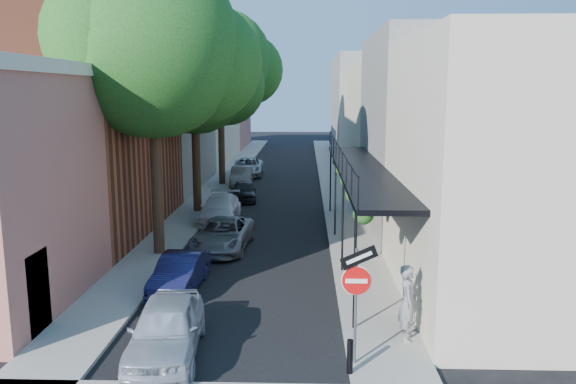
# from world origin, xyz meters

# --- Properties ---
(road_surface) EXTENTS (6.00, 64.00, 0.01)m
(road_surface) POSITION_xyz_m (0.00, 30.00, 0.01)
(road_surface) COLOR black
(road_surface) RESTS_ON ground
(sidewalk_left) EXTENTS (2.00, 64.00, 0.12)m
(sidewalk_left) POSITION_xyz_m (-4.00, 30.00, 0.06)
(sidewalk_left) COLOR gray
(sidewalk_left) RESTS_ON ground
(sidewalk_right) EXTENTS (2.00, 64.00, 0.12)m
(sidewalk_right) POSITION_xyz_m (4.00, 30.00, 0.06)
(sidewalk_right) COLOR gray
(sidewalk_right) RESTS_ON ground
(buildings_left) EXTENTS (10.10, 59.10, 12.00)m
(buildings_left) POSITION_xyz_m (-9.30, 28.76, 4.94)
(buildings_left) COLOR #B2645B
(buildings_left) RESTS_ON ground
(buildings_right) EXTENTS (9.80, 55.00, 10.00)m
(buildings_right) POSITION_xyz_m (8.99, 29.49, 4.42)
(buildings_right) COLOR beige
(buildings_right) RESTS_ON ground
(sign_post) EXTENTS (0.89, 0.17, 2.99)m
(sign_post) POSITION_xyz_m (3.16, 0.97, 2.04)
(sign_post) COLOR #595B60
(sign_post) RESTS_ON ground
(bollard) EXTENTS (0.14, 0.14, 0.80)m
(bollard) POSITION_xyz_m (3.00, 0.50, 0.52)
(bollard) COLOR black
(bollard) RESTS_ON sidewalk_right
(oak_near) EXTENTS (7.48, 6.80, 11.42)m
(oak_near) POSITION_xyz_m (-3.37, 10.26, 7.88)
(oak_near) COLOR #372616
(oak_near) RESTS_ON ground
(oak_mid) EXTENTS (6.60, 6.00, 10.20)m
(oak_mid) POSITION_xyz_m (-3.42, 18.23, 7.06)
(oak_mid) COLOR #372616
(oak_mid) RESTS_ON ground
(oak_far) EXTENTS (7.70, 7.00, 11.90)m
(oak_far) POSITION_xyz_m (-3.35, 27.27, 8.26)
(oak_far) COLOR #372616
(oak_far) RESTS_ON ground
(parked_car_a) EXTENTS (1.99, 4.22, 1.39)m
(parked_car_a) POSITION_xyz_m (-1.40, 1.47, 0.70)
(parked_car_a) COLOR #A2A9B4
(parked_car_a) RESTS_ON ground
(parked_car_b) EXTENTS (1.43, 3.65, 1.18)m
(parked_car_b) POSITION_xyz_m (-2.10, 6.05, 0.59)
(parked_car_b) COLOR #12143A
(parked_car_b) RESTS_ON ground
(parked_car_c) EXTENTS (2.37, 4.63, 1.25)m
(parked_car_c) POSITION_xyz_m (-1.40, 10.92, 0.62)
(parked_car_c) COLOR slate
(parked_car_c) RESTS_ON ground
(parked_car_d) EXTENTS (1.82, 4.46, 1.29)m
(parked_car_d) POSITION_xyz_m (-2.28, 15.93, 0.65)
(parked_car_d) COLOR silver
(parked_car_d) RESTS_ON ground
(parked_car_e) EXTENTS (1.75, 3.64, 1.20)m
(parked_car_e) POSITION_xyz_m (-1.68, 21.45, 0.60)
(parked_car_e) COLOR black
(parked_car_e) RESTS_ON ground
(parked_car_f) EXTENTS (1.57, 4.06, 1.32)m
(parked_car_f) POSITION_xyz_m (-2.41, 26.69, 0.66)
(parked_car_f) COLOR #676057
(parked_car_f) RESTS_ON ground
(parked_car_g) EXTENTS (2.42, 4.97, 1.36)m
(parked_car_g) POSITION_xyz_m (-2.49, 31.52, 0.68)
(parked_car_g) COLOR #929DA5
(parked_car_g) RESTS_ON ground
(pedestrian) EXTENTS (0.56, 0.78, 1.98)m
(pedestrian) POSITION_xyz_m (4.60, 2.33, 1.11)
(pedestrian) COLOR slate
(pedestrian) RESTS_ON sidewalk_right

